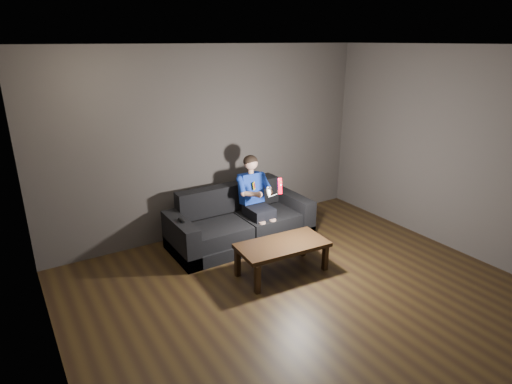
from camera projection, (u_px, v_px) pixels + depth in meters
floor at (320, 309)px, 4.61m from camera, size 5.00×5.00×0.00m
back_wall at (212, 142)px, 6.15m from camera, size 5.00×0.04×2.70m
left_wall at (47, 257)px, 2.91m from camera, size 0.04×5.00×2.70m
right_wall at (478, 157)px, 5.41m from camera, size 0.04×5.00×2.70m
ceiling at (336, 45)px, 3.70m from camera, size 5.00×5.00×0.02m
sofa at (240, 225)px, 6.08m from camera, size 2.02×0.87×0.78m
child at (255, 193)px, 6.01m from camera, size 0.48×0.59×1.19m
wii_remote_red at (280, 186)px, 5.61m from camera, size 0.07×0.09×0.22m
nunchuk_white at (268, 192)px, 5.55m from camera, size 0.07×0.09×0.15m
wii_remote_black at (181, 221)px, 5.47m from camera, size 0.04×0.14×0.03m
coffee_table at (282, 247)px, 5.23m from camera, size 1.15×0.63×0.40m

